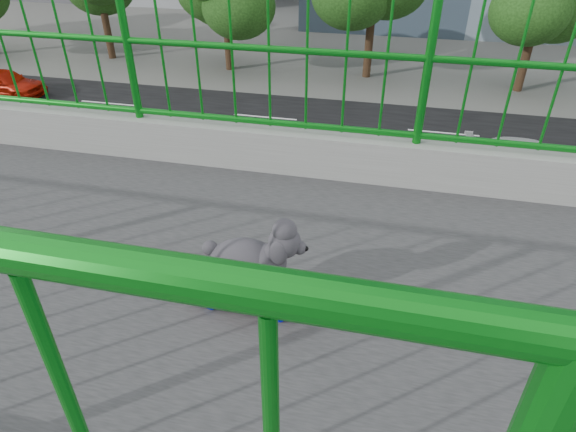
# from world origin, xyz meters

# --- Properties ---
(road) EXTENTS (18.00, 90.00, 0.02)m
(road) POSITION_xyz_m (-13.00, 0.00, 0.01)
(road) COLOR black
(road) RESTS_ON ground
(skateboard) EXTENTS (0.17, 0.53, 0.07)m
(skateboard) POSITION_xyz_m (0.02, 5.26, 7.05)
(skateboard) COLOR red
(skateboard) RESTS_ON footbridge
(poodle) EXTENTS (0.21, 0.50, 0.41)m
(poodle) POSITION_xyz_m (0.02, 5.28, 7.29)
(poodle) COLOR #2E2C31
(poodle) RESTS_ON skateboard
(car_0) EXTENTS (1.64, 4.09, 1.39)m
(car_0) POSITION_xyz_m (-6.00, 1.02, 0.70)
(car_0) COLOR #AD1706
(car_0) RESTS_ON ground
(car_1) EXTENTS (1.52, 4.37, 1.44)m
(car_1) POSITION_xyz_m (-9.20, -0.95, 0.72)
(car_1) COLOR #AD1706
(car_1) RESTS_ON ground
(car_2) EXTENTS (2.24, 4.86, 1.35)m
(car_2) POSITION_xyz_m (-12.40, 7.52, 0.68)
(car_2) COLOR black
(car_2) RESTS_ON ground
(car_3) EXTENTS (1.87, 4.61, 1.34)m
(car_3) POSITION_xyz_m (-15.60, 10.78, 0.67)
(car_3) COLOR silver
(car_3) RESTS_ON ground
(car_4) EXTENTS (1.64, 4.08, 1.39)m
(car_4) POSITION_xyz_m (-18.80, -13.57, 0.70)
(car_4) COLOR #AD1706
(car_4) RESTS_ON ground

